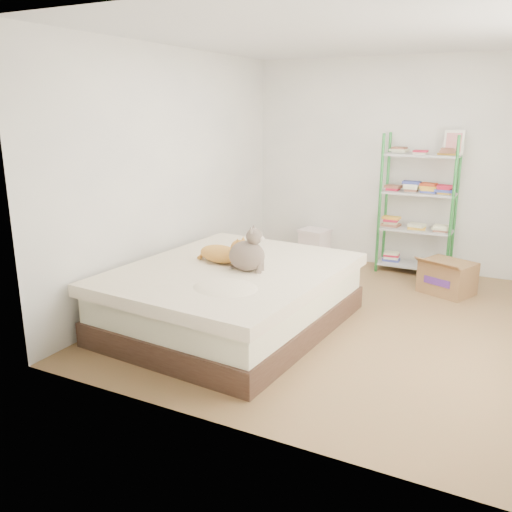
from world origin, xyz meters
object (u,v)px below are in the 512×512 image
Objects in this scene: bed at (232,297)px; orange_cat at (220,252)px; shelf_unit at (418,204)px; grey_cat at (247,249)px; white_bin at (314,245)px; cardboard_box at (447,277)px.

bed is 0.44m from orange_cat.
shelf_unit is at bearing 68.82° from bed.
bed is at bearing 71.26° from grey_cat.
shelf_unit is 1.46m from white_bin.
orange_cat reaches higher than bed.
orange_cat is 1.31× the size of grey_cat.
grey_cat is 2.49m from cardboard_box.
orange_cat is 1.24× the size of white_bin.
grey_cat reaches higher than white_bin.
cardboard_box is at bearing 52.60° from bed.
cardboard_box is at bearing -49.52° from grey_cat.
shelf_unit is 1.04m from cardboard_box.
cardboard_box is (0.49, -0.61, -0.68)m from shelf_unit.
shelf_unit is 4.12× the size of white_bin.
shelf_unit is at bearing 1.35° from white_bin.
grey_cat reaches higher than cardboard_box.
grey_cat is 0.95× the size of white_bin.
grey_cat is at bearing -82.99° from white_bin.
grey_cat is at bearing -3.20° from bed.
bed is 5.91× the size of grey_cat.
grey_cat is 2.57m from white_bin.
bed reaches higher than cardboard_box.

